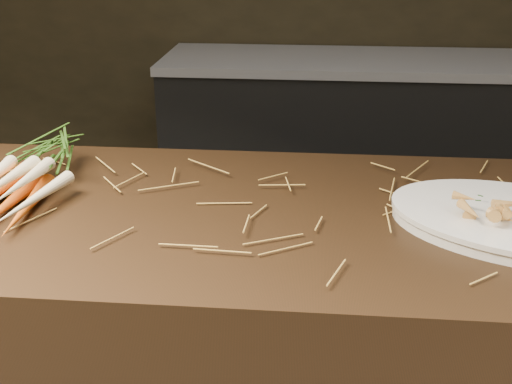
# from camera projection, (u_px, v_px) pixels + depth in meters

# --- Properties ---
(back_counter) EXTENTS (1.82, 0.62, 0.84)m
(back_counter) POSITION_uv_depth(u_px,v_px,m) (353.00, 143.00, 3.15)
(back_counter) COLOR black
(back_counter) RESTS_ON ground
(straw_bedding) EXTENTS (1.40, 0.60, 0.02)m
(straw_bedding) POSITION_uv_depth(u_px,v_px,m) (258.00, 206.00, 1.26)
(straw_bedding) COLOR #A47036
(straw_bedding) RESTS_ON main_counter
(root_veg_bunch) EXTENTS (0.18, 0.48, 0.09)m
(root_veg_bunch) POSITION_uv_depth(u_px,v_px,m) (36.00, 168.00, 1.36)
(root_veg_bunch) COLOR #E8581B
(root_veg_bunch) RESTS_ON main_counter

